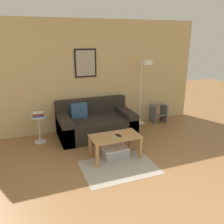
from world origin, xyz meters
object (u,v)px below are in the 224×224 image
(storage_bin, at_px, (115,152))
(side_table, at_px, (39,127))
(cell_phone, at_px, (118,135))
(couch, at_px, (95,123))
(remote_control, at_px, (113,137))
(step_stool, at_px, (158,113))
(coffee_table, at_px, (115,140))
(floor_lamp, at_px, (144,81))
(book_stack, at_px, (38,114))

(storage_bin, bearing_deg, side_table, 137.11)
(storage_bin, height_order, cell_phone, cell_phone)
(couch, distance_m, cell_phone, 1.18)
(remote_control, bearing_deg, storage_bin, 77.32)
(storage_bin, xyz_separation_m, step_stool, (1.78, 1.35, 0.15))
(coffee_table, relative_size, floor_lamp, 0.56)
(floor_lamp, xyz_separation_m, remote_control, (-1.34, -1.35, -0.69))
(storage_bin, distance_m, step_stool, 2.24)
(cell_phone, bearing_deg, storage_bin, 138.60)
(couch, bearing_deg, book_stack, 177.34)
(cell_phone, bearing_deg, couch, 80.47)
(coffee_table, distance_m, side_table, 1.73)
(book_stack, distance_m, cell_phone, 1.80)
(storage_bin, xyz_separation_m, floor_lamp, (1.26, 1.25, 1.04))
(remote_control, bearing_deg, book_stack, 158.40)
(couch, bearing_deg, floor_lamp, 5.20)
(couch, height_order, storage_bin, couch)
(cell_phone, bearing_deg, book_stack, 123.39)
(floor_lamp, xyz_separation_m, side_table, (-2.52, -0.08, -0.79))
(floor_lamp, height_order, cell_phone, floor_lamp)
(side_table, bearing_deg, couch, -1.75)
(side_table, relative_size, remote_control, 3.83)
(coffee_table, xyz_separation_m, cell_phone, (0.06, -0.00, 0.09))
(floor_lamp, distance_m, side_table, 2.65)
(side_table, xyz_separation_m, book_stack, (0.01, 0.02, 0.28))
(coffee_table, height_order, storage_bin, coffee_table)
(coffee_table, bearing_deg, book_stack, 135.60)
(couch, distance_m, book_stack, 1.27)
(coffee_table, relative_size, storage_bin, 1.91)
(book_stack, height_order, cell_phone, book_stack)
(coffee_table, height_order, remote_control, remote_control)
(couch, height_order, cell_phone, couch)
(coffee_table, relative_size, book_stack, 3.95)
(remote_control, bearing_deg, couch, 113.76)
(floor_lamp, bearing_deg, step_stool, 10.79)
(floor_lamp, xyz_separation_m, step_stool, (0.51, 0.10, -0.89))
(side_table, distance_m, remote_control, 1.74)
(side_table, relative_size, book_stack, 2.48)
(side_table, bearing_deg, cell_phone, -42.39)
(remote_control, bearing_deg, cell_phone, 53.64)
(couch, height_order, floor_lamp, floor_lamp)
(couch, height_order, coffee_table, couch)
(book_stack, distance_m, step_stool, 3.06)
(floor_lamp, height_order, remote_control, floor_lamp)
(floor_lamp, xyz_separation_m, cell_phone, (-1.21, -1.28, -0.70))
(side_table, bearing_deg, coffee_table, -43.76)
(coffee_table, distance_m, book_stack, 1.76)
(remote_control, relative_size, step_stool, 0.32)
(floor_lamp, distance_m, cell_phone, 1.90)
(coffee_table, bearing_deg, couch, 90.87)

